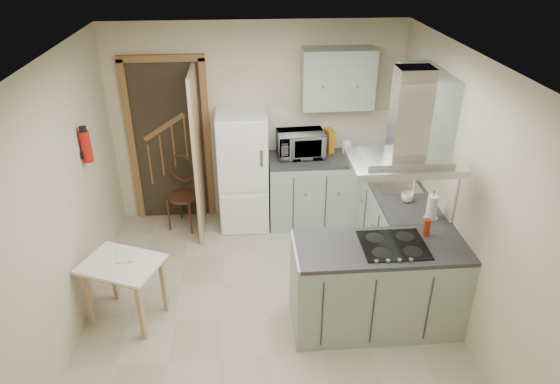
{
  "coord_description": "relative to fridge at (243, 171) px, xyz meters",
  "views": [
    {
      "loc": [
        -0.18,
        -3.81,
        3.42
      ],
      "look_at": [
        0.15,
        0.45,
        1.15
      ],
      "focal_mm": 32.0,
      "sensor_mm": 36.0,
      "label": 1
    }
  ],
  "objects": [
    {
      "name": "floor",
      "position": [
        0.2,
        -1.8,
        -0.75
      ],
      "size": [
        4.2,
        4.2,
        0.0
      ],
      "primitive_type": "plane",
      "color": "tan",
      "rests_on": "ground"
    },
    {
      "name": "ceiling",
      "position": [
        0.2,
        -1.8,
        1.75
      ],
      "size": [
        4.2,
        4.2,
        0.0
      ],
      "primitive_type": "plane",
      "rotation": [
        3.14,
        0.0,
        0.0
      ],
      "color": "silver",
      "rests_on": "back_wall"
    },
    {
      "name": "back_wall",
      "position": [
        0.2,
        0.3,
        0.5
      ],
      "size": [
        3.6,
        0.0,
        3.6
      ],
      "primitive_type": "plane",
      "rotation": [
        1.57,
        0.0,
        0.0
      ],
      "color": "#C2B696",
      "rests_on": "floor"
    },
    {
      "name": "left_wall",
      "position": [
        -1.6,
        -1.8,
        0.5
      ],
      "size": [
        0.0,
        4.2,
        4.2
      ],
      "primitive_type": "plane",
      "rotation": [
        1.57,
        0.0,
        1.57
      ],
      "color": "#C2B696",
      "rests_on": "floor"
    },
    {
      "name": "right_wall",
      "position": [
        2.0,
        -1.8,
        0.5
      ],
      "size": [
        0.0,
        4.2,
        4.2
      ],
      "primitive_type": "plane",
      "rotation": [
        1.57,
        0.0,
        -1.57
      ],
      "color": "#C2B696",
      "rests_on": "floor"
    },
    {
      "name": "doorway",
      "position": [
        -0.9,
        0.27,
        0.3
      ],
      "size": [
        1.1,
        0.12,
        2.1
      ],
      "primitive_type": "cube",
      "color": "brown",
      "rests_on": "floor"
    },
    {
      "name": "fridge",
      "position": [
        0.0,
        0.0,
        0.0
      ],
      "size": [
        0.6,
        0.6,
        1.5
      ],
      "primitive_type": "cube",
      "color": "white",
      "rests_on": "floor"
    },
    {
      "name": "counter_back",
      "position": [
        0.86,
        0.0,
        -0.3
      ],
      "size": [
        1.08,
        0.6,
        0.9
      ],
      "primitive_type": "cube",
      "color": "#9EB2A0",
      "rests_on": "floor"
    },
    {
      "name": "counter_right",
      "position": [
        1.7,
        -0.68,
        -0.3
      ],
      "size": [
        0.6,
        1.95,
        0.9
      ],
      "primitive_type": "cube",
      "color": "#9EB2A0",
      "rests_on": "floor"
    },
    {
      "name": "splashback",
      "position": [
        1.16,
        0.29,
        0.4
      ],
      "size": [
        1.68,
        0.02,
        0.5
      ],
      "primitive_type": "cube",
      "color": "beige",
      "rests_on": "counter_back"
    },
    {
      "name": "wall_cabinet_back",
      "position": [
        1.15,
        0.12,
        1.1
      ],
      "size": [
        0.85,
        0.35,
        0.7
      ],
      "primitive_type": "cube",
      "color": "#9EB2A0",
      "rests_on": "back_wall"
    },
    {
      "name": "wall_cabinet_right",
      "position": [
        1.82,
        -0.95,
        1.1
      ],
      "size": [
        0.35,
        0.9,
        0.7
      ],
      "primitive_type": "cube",
      "color": "#9EB2A0",
      "rests_on": "right_wall"
    },
    {
      "name": "peninsula",
      "position": [
        1.22,
        -1.98,
        -0.3
      ],
      "size": [
        1.55,
        0.65,
        0.9
      ],
      "primitive_type": "cube",
      "color": "#9EB2A0",
      "rests_on": "floor"
    },
    {
      "name": "hob",
      "position": [
        1.32,
        -1.98,
        0.16
      ],
      "size": [
        0.58,
        0.5,
        0.01
      ],
      "primitive_type": "cube",
      "color": "black",
      "rests_on": "peninsula"
    },
    {
      "name": "extractor_hood",
      "position": [
        1.32,
        -1.98,
        0.97
      ],
      "size": [
        0.9,
        0.55,
        0.1
      ],
      "primitive_type": "cube",
      "color": "silver",
      "rests_on": "ceiling"
    },
    {
      "name": "sink",
      "position": [
        1.7,
        -0.85,
        0.16
      ],
      "size": [
        0.45,
        0.4,
        0.01
      ],
      "primitive_type": "cube",
      "color": "silver",
      "rests_on": "counter_right"
    },
    {
      "name": "fire_extinguisher",
      "position": [
        -1.54,
        -0.9,
        0.75
      ],
      "size": [
        0.1,
        0.1,
        0.32
      ],
      "primitive_type": "cylinder",
      "color": "#B2140F",
      "rests_on": "left_wall"
    },
    {
      "name": "drop_leaf_table",
      "position": [
        -1.16,
        -1.71,
        -0.42
      ],
      "size": [
        0.85,
        0.76,
        0.66
      ],
      "primitive_type": "cube",
      "rotation": [
        0.0,
        0.0,
        -0.4
      ],
      "color": "tan",
      "rests_on": "floor"
    },
    {
      "name": "bentwood_chair",
      "position": [
        -0.76,
        -0.02,
        -0.32
      ],
      "size": [
        0.5,
        0.5,
        0.86
      ],
      "primitive_type": "cube",
      "rotation": [
        0.0,
        0.0,
        -0.39
      ],
      "color": "#54321C",
      "rests_on": "floor"
    },
    {
      "name": "microwave",
      "position": [
        0.72,
        0.06,
        0.31
      ],
      "size": [
        0.59,
        0.42,
        0.32
      ],
      "primitive_type": "imported",
      "rotation": [
        0.0,
        0.0,
        0.07
      ],
      "color": "black",
      "rests_on": "counter_back"
    },
    {
      "name": "kettle",
      "position": [
        1.31,
        0.05,
        0.24
      ],
      "size": [
        0.15,
        0.15,
        0.19
      ],
      "primitive_type": "cylinder",
      "rotation": [
        0.0,
        0.0,
        -0.24
      ],
      "color": "white",
      "rests_on": "counter_back"
    },
    {
      "name": "cereal_box",
      "position": [
        1.1,
        0.19,
        0.3
      ],
      "size": [
        0.12,
        0.21,
        0.29
      ],
      "primitive_type": "cube",
      "rotation": [
        0.0,
        0.0,
        0.22
      ],
      "color": "orange",
      "rests_on": "counter_back"
    },
    {
      "name": "soap_bottle",
      "position": [
        1.77,
        -0.38,
        0.23
      ],
      "size": [
        0.08,
        0.08,
        0.17
      ],
      "primitive_type": "imported",
      "rotation": [
        0.0,
        0.0,
        0.05
      ],
      "color": "#B8BAC5",
      "rests_on": "counter_right"
    },
    {
      "name": "paper_towel",
      "position": [
        1.82,
        -1.54,
        0.28
      ],
      "size": [
        0.13,
        0.13,
        0.26
      ],
      "primitive_type": "cylinder",
      "rotation": [
        0.0,
        0.0,
        0.41
      ],
      "color": "silver",
      "rests_on": "counter_right"
    },
    {
      "name": "cup",
      "position": [
        1.69,
        -1.19,
        0.2
      ],
      "size": [
        0.16,
        0.16,
        0.1
      ],
      "primitive_type": "imported",
      "rotation": [
        0.0,
        0.0,
        -0.32
      ],
      "color": "silver",
      "rests_on": "counter_right"
    },
    {
      "name": "red_bottle",
      "position": [
        1.67,
        -1.84,
        0.24
      ],
      "size": [
        0.08,
        0.08,
        0.17
      ],
      "primitive_type": "cylinder",
      "rotation": [
        0.0,
        0.0,
        -0.35
      ],
      "color": "#A3230E",
      "rests_on": "peninsula"
    },
    {
      "name": "book",
      "position": [
        -1.21,
        -1.63,
        -0.04
      ],
      "size": [
        0.17,
        0.22,
        0.1
      ],
      "primitive_type": "imported",
      "rotation": [
        0.0,
        0.0,
        0.05
      ],
      "color": "#A94338",
      "rests_on": "drop_leaf_table"
    }
  ]
}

